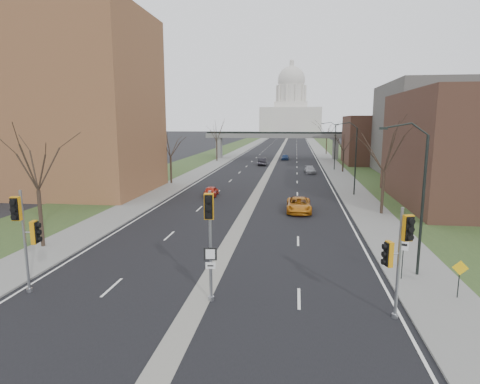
% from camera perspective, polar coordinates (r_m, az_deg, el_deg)
% --- Properties ---
extents(ground, '(700.00, 700.00, 0.00)m').
position_cam_1_polar(ground, '(19.92, -6.74, -16.44)').
color(ground, black).
rests_on(ground, ground).
extents(road_surface, '(20.00, 600.00, 0.01)m').
position_cam_1_polar(road_surface, '(167.53, 6.32, 6.89)').
color(road_surface, black).
rests_on(road_surface, ground).
extents(median_strip, '(1.20, 600.00, 0.02)m').
position_cam_1_polar(median_strip, '(167.53, 6.32, 6.89)').
color(median_strip, gray).
rests_on(median_strip, ground).
extents(sidewalk_right, '(4.00, 600.00, 0.12)m').
position_cam_1_polar(sidewalk_right, '(167.63, 10.45, 6.81)').
color(sidewalk_right, gray).
rests_on(sidewalk_right, ground).
extents(sidewalk_left, '(4.00, 600.00, 0.12)m').
position_cam_1_polar(sidewalk_left, '(168.29, 2.21, 6.98)').
color(sidewalk_left, gray).
rests_on(sidewalk_left, ground).
extents(grass_verge_right, '(8.00, 600.00, 0.10)m').
position_cam_1_polar(grass_verge_right, '(168.00, 12.51, 6.74)').
color(grass_verge_right, '#253C1B').
rests_on(grass_verge_right, ground).
extents(grass_verge_left, '(8.00, 600.00, 0.10)m').
position_cam_1_polar(grass_verge_left, '(168.99, 0.17, 6.99)').
color(grass_verge_left, '#253C1B').
rests_on(grass_verge_left, ground).
extents(apartment_building, '(25.00, 16.00, 22.00)m').
position_cam_1_polar(apartment_building, '(56.35, -25.60, 11.22)').
color(apartment_building, brown).
rests_on(apartment_building, ground).
extents(commercial_block_mid, '(18.00, 22.00, 15.00)m').
position_cam_1_polar(commercial_block_mid, '(73.08, 26.78, 7.87)').
color(commercial_block_mid, '#5F5D57').
rests_on(commercial_block_mid, ground).
extents(commercial_block_far, '(14.00, 14.00, 10.00)m').
position_cam_1_polar(commercial_block_far, '(89.03, 19.26, 6.95)').
color(commercial_block_far, '#492D22').
rests_on(commercial_block_far, ground).
extents(pedestrian_bridge, '(34.00, 3.00, 6.45)m').
position_cam_1_polar(pedestrian_bridge, '(97.43, 5.18, 7.58)').
color(pedestrian_bridge, slate).
rests_on(pedestrian_bridge, ground).
extents(capitol, '(48.00, 42.00, 55.75)m').
position_cam_1_polar(capitol, '(337.41, 7.23, 11.55)').
color(capitol, beige).
rests_on(capitol, ground).
extents(streetlight_near, '(2.61, 0.20, 8.70)m').
position_cam_1_polar(streetlight_near, '(24.16, 23.15, 4.70)').
color(streetlight_near, black).
rests_on(streetlight_near, sidewalk_right).
extents(streetlight_mid, '(2.61, 0.20, 8.70)m').
position_cam_1_polar(streetlight_mid, '(49.68, 15.34, 7.45)').
color(streetlight_mid, black).
rests_on(streetlight_mid, sidewalk_right).
extents(streetlight_far, '(2.61, 0.20, 8.70)m').
position_cam_1_polar(streetlight_far, '(75.53, 12.83, 8.30)').
color(streetlight_far, black).
rests_on(streetlight_far, sidewalk_right).
extents(tree_left_a, '(7.20, 7.20, 9.40)m').
position_cam_1_polar(tree_left_a, '(30.87, -27.12, 4.79)').
color(tree_left_a, '#382B21').
rests_on(tree_left_a, sidewalk_left).
extents(tree_left_b, '(6.75, 6.75, 8.81)m').
position_cam_1_polar(tree_left_b, '(58.04, -9.91, 7.25)').
color(tree_left_b, '#382B21').
rests_on(tree_left_b, sidewalk_left).
extents(tree_left_c, '(7.65, 7.65, 9.99)m').
position_cam_1_polar(tree_left_c, '(90.98, -3.35, 8.83)').
color(tree_left_c, '#382B21').
rests_on(tree_left_c, sidewalk_left).
extents(tree_right_a, '(7.20, 7.20, 9.40)m').
position_cam_1_polar(tree_right_a, '(40.17, 19.99, 6.24)').
color(tree_right_a, '#382B21').
rests_on(tree_right_a, sidewalk_right).
extents(tree_right_b, '(6.30, 6.30, 8.22)m').
position_cam_1_polar(tree_right_b, '(72.78, 14.58, 7.28)').
color(tree_right_b, '#382B21').
rests_on(tree_right_b, sidewalk_right).
extents(tree_right_c, '(7.65, 7.65, 9.99)m').
position_cam_1_polar(tree_right_c, '(112.56, 12.28, 8.83)').
color(tree_right_c, '#382B21').
rests_on(tree_right_c, sidewalk_right).
extents(signal_pole_left, '(0.93, 1.09, 5.44)m').
position_cam_1_polar(signal_pole_left, '(23.08, -28.21, -4.45)').
color(signal_pole_left, gray).
rests_on(signal_pole_left, ground).
extents(signal_pole_median, '(0.64, 0.92, 5.58)m').
position_cam_1_polar(signal_pole_median, '(19.24, -4.34, -4.96)').
color(signal_pole_median, gray).
rests_on(signal_pole_median, ground).
extents(signal_pole_right, '(1.13, 0.86, 5.16)m').
position_cam_1_polar(signal_pole_right, '(18.97, 21.58, -7.46)').
color(signal_pole_right, gray).
rests_on(signal_pole_right, ground).
extents(speed_limit_sign, '(0.47, 0.21, 2.31)m').
position_cam_1_polar(speed_limit_sign, '(24.30, 22.19, -7.85)').
color(speed_limit_sign, black).
rests_on(speed_limit_sign, sidewalk_right).
extents(warning_sign, '(0.76, 0.13, 1.95)m').
position_cam_1_polar(warning_sign, '(23.10, 28.75, -10.13)').
color(warning_sign, black).
rests_on(warning_sign, sidewalk_right).
extents(car_left_near, '(1.59, 3.66, 1.23)m').
position_cam_1_polar(car_left_near, '(48.33, -4.11, 0.15)').
color(car_left_near, red).
rests_on(car_left_near, ground).
extents(car_left_far, '(1.74, 4.71, 1.54)m').
position_cam_1_polar(car_left_far, '(82.57, 3.23, 4.35)').
color(car_left_far, black).
rests_on(car_left_far, ground).
extents(car_right_near, '(2.46, 5.20, 1.43)m').
position_cam_1_polar(car_right_near, '(40.11, 8.37, -1.82)').
color(car_right_near, '#C17014').
rests_on(car_right_near, ground).
extents(car_right_mid, '(2.04, 4.37, 1.23)m').
position_cam_1_polar(car_right_mid, '(70.40, 9.92, 3.12)').
color(car_right_mid, gray).
rests_on(car_right_mid, ground).
extents(car_right_far, '(1.72, 4.02, 1.35)m').
position_cam_1_polar(car_right_far, '(94.65, 6.43, 4.96)').
color(car_right_far, navy).
rests_on(car_right_far, ground).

